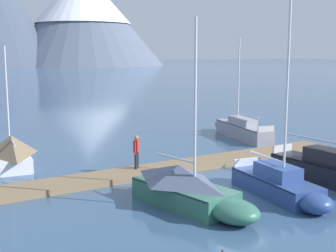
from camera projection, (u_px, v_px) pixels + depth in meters
ground_plane at (231, 187)px, 20.93m from camera, size 700.00×700.00×0.00m
mountain_east_summit at (83, 14)px, 222.56m from camera, size 78.40×78.40×46.18m
dock at (186, 166)px, 24.37m from camera, size 20.31×3.06×0.30m
sailboat_nearest_berth at (11, 151)px, 25.02m from camera, size 2.26×6.14×6.46m
sailboat_second_berth at (190, 189)px, 18.08m from camera, size 3.08×6.08×7.41m
sailboat_mid_dock_port at (281, 185)px, 19.28m from camera, size 1.99×5.53×9.01m
sailboat_far_berth at (240, 129)px, 33.19m from camera, size 2.49×7.46×7.17m
person_on_dock at (136, 150)px, 22.99m from camera, size 0.43×0.46×1.69m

